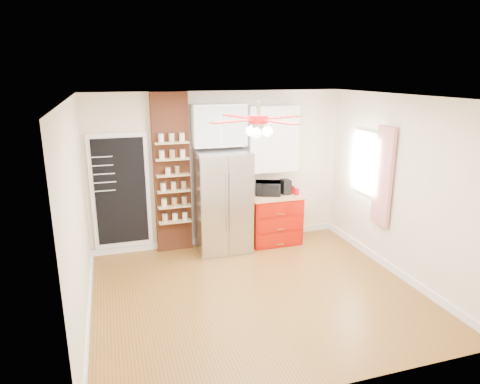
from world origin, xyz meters
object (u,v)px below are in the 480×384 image
object	(u,v)px
fridge	(222,201)
red_cabinet	(274,218)
ceiling_fan	(258,120)
toaster_oven	(268,188)
pantry_jar_oats	(168,172)
canister_left	(297,191)
coffee_maker	(286,187)

from	to	relation	value
fridge	red_cabinet	world-z (taller)	fridge
ceiling_fan	toaster_oven	bearing A→B (deg)	64.78
fridge	pantry_jar_oats	xyz separation A→B (m)	(-0.89, 0.12, 0.56)
ceiling_fan	toaster_oven	distance (m)	2.35
red_cabinet	ceiling_fan	xyz separation A→B (m)	(-0.92, -1.68, 1.97)
fridge	canister_left	distance (m)	1.35
fridge	coffee_maker	xyz separation A→B (m)	(1.18, 0.04, 0.16)
toaster_oven	coffee_maker	xyz separation A→B (m)	(0.32, -0.03, 0.01)
ceiling_fan	coffee_maker	size ratio (longest dim) A/B	5.36
toaster_oven	coffee_maker	distance (m)	0.33
coffee_maker	pantry_jar_oats	distance (m)	2.10
red_cabinet	toaster_oven	size ratio (longest dim) A/B	2.15
red_cabinet	coffee_maker	distance (m)	0.61
canister_left	coffee_maker	bearing A→B (deg)	143.76
ceiling_fan	canister_left	world-z (taller)	ceiling_fan
red_cabinet	canister_left	world-z (taller)	canister_left
fridge	pantry_jar_oats	bearing A→B (deg)	172.15
pantry_jar_oats	fridge	bearing A→B (deg)	-7.85
ceiling_fan	toaster_oven	size ratio (longest dim) A/B	3.20
fridge	red_cabinet	bearing A→B (deg)	2.95
toaster_oven	coffee_maker	size ratio (longest dim) A/B	1.67
red_cabinet	canister_left	xyz separation A→B (m)	(0.37, -0.13, 0.51)
fridge	coffee_maker	distance (m)	1.19
red_cabinet	coffee_maker	size ratio (longest dim) A/B	3.60
red_cabinet	coffee_maker	world-z (taller)	coffee_maker
fridge	ceiling_fan	distance (m)	2.25
red_cabinet	pantry_jar_oats	distance (m)	2.10
canister_left	toaster_oven	bearing A→B (deg)	162.93
red_cabinet	canister_left	bearing A→B (deg)	-18.80
pantry_jar_oats	coffee_maker	bearing A→B (deg)	-2.19
canister_left	pantry_jar_oats	world-z (taller)	pantry_jar_oats
red_cabinet	coffee_maker	xyz separation A→B (m)	(0.21, -0.01, 0.58)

